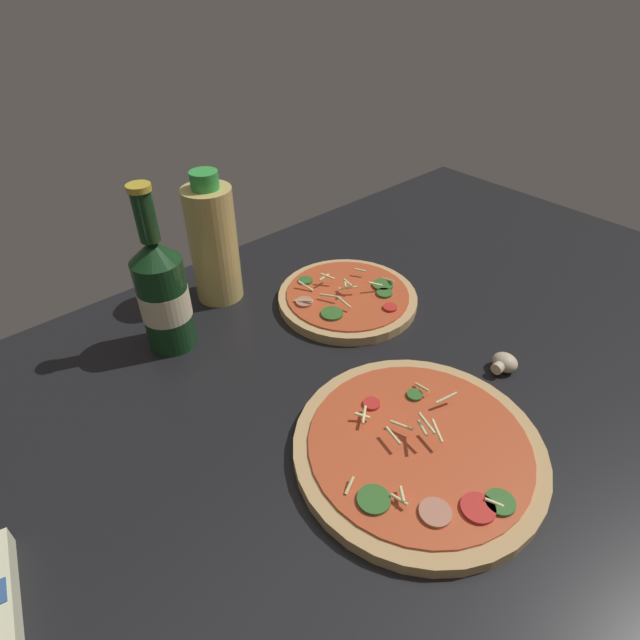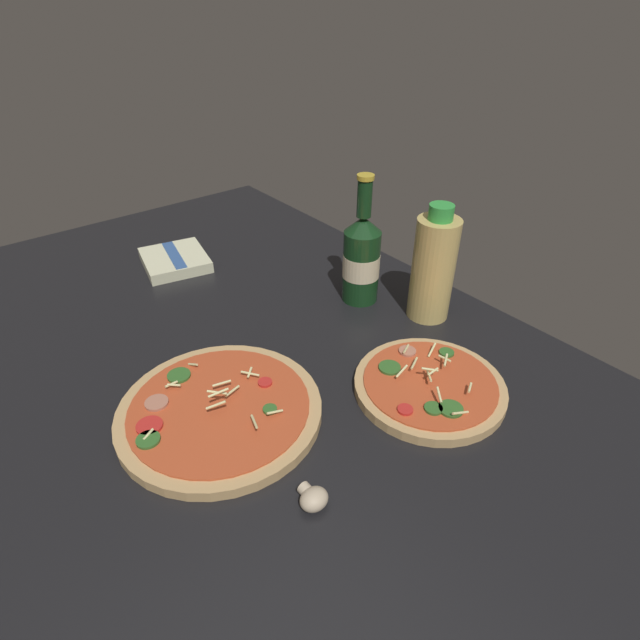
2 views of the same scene
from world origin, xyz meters
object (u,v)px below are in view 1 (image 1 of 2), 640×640
object	(u,v)px
pizza_near	(418,448)
beer_bottle	(163,293)
pizza_far	(347,298)
mushroom_left	(504,363)
oil_bottle	(213,243)

from	to	relation	value
pizza_near	beer_bottle	world-z (taller)	beer_bottle
pizza_far	pizza_near	bearing A→B (deg)	-119.09
pizza_near	mushroom_left	bearing A→B (deg)	3.70
pizza_far	oil_bottle	distance (cm)	23.36
pizza_near	mushroom_left	distance (cm)	20.20
mushroom_left	pizza_near	bearing A→B (deg)	-176.30
pizza_far	mushroom_left	world-z (taller)	pizza_far
beer_bottle	mushroom_left	xyz separation A→B (cm)	(31.45, -36.20, -7.68)
pizza_far	beer_bottle	bearing A→B (deg)	159.46
beer_bottle	mushroom_left	distance (cm)	48.56
pizza_near	pizza_far	xyz separation A→B (cm)	(15.32, 27.53, -0.01)
pizza_far	beer_bottle	xyz separation A→B (cm)	(-26.61, 9.97, 8.00)
pizza_far	oil_bottle	size ratio (longest dim) A/B	1.06
pizza_near	oil_bottle	xyz separation A→B (cm)	(0.87, 43.55, 8.95)
beer_bottle	mushroom_left	world-z (taller)	beer_bottle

